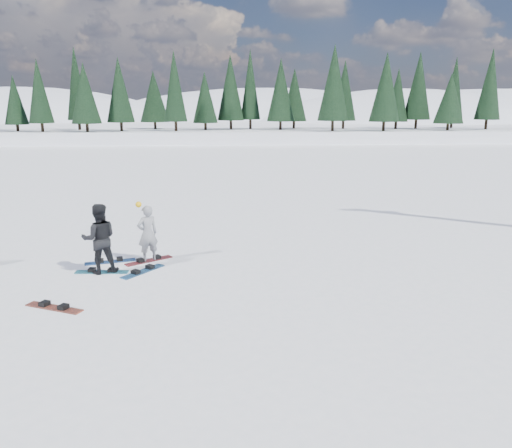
{
  "coord_description": "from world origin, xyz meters",
  "views": [
    {
      "loc": [
        1.16,
        -13.19,
        4.65
      ],
      "look_at": [
        2.16,
        1.72,
        1.1
      ],
      "focal_mm": 35.0,
      "sensor_mm": 36.0,
      "label": 1
    }
  ],
  "objects": [
    {
      "name": "snowboarder_man",
      "position": [
        -2.34,
        0.64,
        1.0
      ],
      "size": [
        1.13,
        0.98,
        2.0
      ],
      "primitive_type": "imported",
      "rotation": [
        0.0,
        0.0,
        3.4
      ],
      "color": "black",
      "rests_on": "ground"
    },
    {
      "name": "snowboard_loose_c",
      "position": [
        -2.31,
        1.6,
        0.01
      ],
      "size": [
        1.52,
        0.65,
        0.03
      ],
      "primitive_type": "cube",
      "rotation": [
        0.0,
        0.0,
        0.26
      ],
      "color": "#1A488F",
      "rests_on": "ground"
    },
    {
      "name": "snowboard_loose_a",
      "position": [
        -1.17,
        0.61,
        0.01
      ],
      "size": [
        1.13,
        1.36,
        0.03
      ],
      "primitive_type": "cube",
      "rotation": [
        0.0,
        0.0,
        0.92
      ],
      "color": "#185389",
      "rests_on": "ground"
    },
    {
      "name": "snowboard_woman",
      "position": [
        -1.15,
        1.64,
        0.01
      ],
      "size": [
        1.39,
        1.09,
        0.03
      ],
      "primitive_type": "cube",
      "rotation": [
        0.0,
        0.0,
        0.61
      ],
      "color": "maroon",
      "rests_on": "ground"
    },
    {
      "name": "ground",
      "position": [
        0.0,
        0.0,
        0.0
      ],
      "size": [
        420.0,
        420.0,
        0.0
      ],
      "primitive_type": "plane",
      "color": "white",
      "rests_on": "ground"
    },
    {
      "name": "snowboard_man",
      "position": [
        -2.34,
        0.64,
        0.01
      ],
      "size": [
        1.52,
        0.38,
        0.03
      ],
      "primitive_type": "cube",
      "rotation": [
        0.0,
        0.0,
        -0.07
      ],
      "color": "teal",
      "rests_on": "ground"
    },
    {
      "name": "alpine_backdrop",
      "position": [
        -11.72,
        189.16,
        -13.97
      ],
      "size": [
        412.5,
        227.0,
        53.2
      ],
      "color": "white",
      "rests_on": "ground"
    },
    {
      "name": "snowboard_loose_b",
      "position": [
        -2.86,
        -1.93,
        0.01
      ],
      "size": [
        1.48,
        0.88,
        0.03
      ],
      "primitive_type": "cube",
      "rotation": [
        0.0,
        0.0,
        -0.43
      ],
      "color": "maroon",
      "rests_on": "ground"
    },
    {
      "name": "snowboarder_woman",
      "position": [
        -1.15,
        1.64,
        0.88
      ],
      "size": [
        0.76,
        0.68,
        1.89
      ],
      "rotation": [
        0.0,
        0.0,
        3.67
      ],
      "color": "#98989D",
      "rests_on": "ground"
    }
  ]
}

